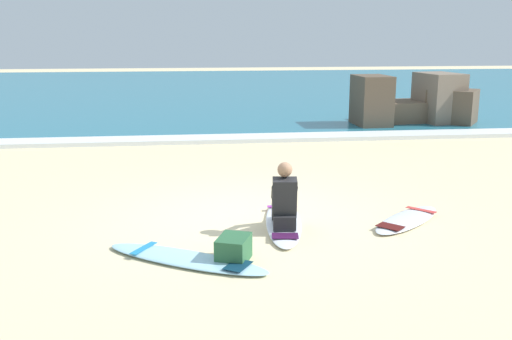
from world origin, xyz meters
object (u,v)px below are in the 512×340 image
(surfboard_main, at_px, (283,221))
(surfer_seated, at_px, (284,202))
(surfboard_spare_near, at_px, (186,259))
(beach_bag, at_px, (234,249))
(surfboard_spare_far, at_px, (407,219))

(surfboard_main, distance_m, surfer_seated, 0.51)
(surfboard_spare_near, distance_m, beach_bag, 0.61)
(surfer_seated, bearing_deg, surfboard_main, 82.25)
(surfboard_spare_far, bearing_deg, surfboard_spare_near, -160.59)
(surfboard_main, relative_size, surfboard_spare_far, 1.45)
(surfboard_spare_far, relative_size, beach_bag, 3.37)
(surfboard_main, distance_m, surfboard_spare_far, 1.87)
(surfer_seated, distance_m, beach_bag, 1.36)
(beach_bag, bearing_deg, surfboard_spare_near, 173.45)
(surfboard_spare_far, bearing_deg, surfboard_main, 176.04)
(surfboard_spare_near, xyz_separation_m, beach_bag, (0.59, -0.07, 0.12))
(surfboard_main, distance_m, surfboard_spare_near, 1.94)
(surfboard_spare_far, distance_m, beach_bag, 2.99)
(surfboard_main, xyz_separation_m, surfer_seated, (-0.04, -0.31, 0.40))
(surfboard_main, height_order, surfboard_spare_far, same)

